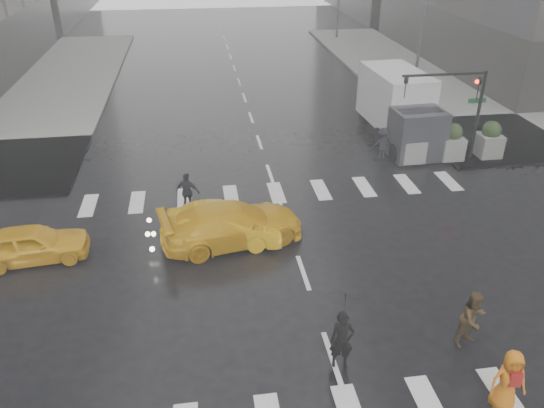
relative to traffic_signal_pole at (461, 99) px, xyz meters
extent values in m
plane|color=black|center=(-9.01, -8.01, -3.22)|extent=(120.00, 120.00, 0.00)
cube|color=slate|center=(10.49, 9.49, -3.14)|extent=(35.00, 35.00, 0.15)
cylinder|color=black|center=(0.99, -0.01, -0.97)|extent=(0.16, 0.16, 4.50)
cylinder|color=black|center=(-1.01, -0.01, 1.18)|extent=(4.00, 0.12, 0.12)
imported|color=black|center=(0.74, -0.01, 0.48)|extent=(0.16, 0.20, 1.00)
imported|color=black|center=(-2.81, -0.01, 0.68)|extent=(0.16, 0.20, 1.00)
sphere|color=#FF190C|center=(0.64, -0.01, 0.78)|extent=(0.20, 0.20, 0.20)
cube|color=#0C5822|center=(0.99, 0.29, -0.22)|extent=(0.90, 0.03, 0.22)
cylinder|color=#59595B|center=(1.99, 9.99, 1.28)|extent=(0.20, 0.20, 9.00)
cube|color=slate|center=(-2.01, 0.19, -2.52)|extent=(1.10, 1.10, 1.10)
sphere|color=black|center=(-2.01, 0.19, -1.72)|extent=(0.90, 0.90, 0.90)
cube|color=slate|center=(-0.01, 0.19, -2.52)|extent=(1.10, 1.10, 1.10)
sphere|color=black|center=(-0.01, 0.19, -1.72)|extent=(0.90, 0.90, 0.90)
cube|color=slate|center=(1.99, 0.19, -2.52)|extent=(1.10, 1.10, 1.10)
sphere|color=black|center=(1.99, 0.19, -1.72)|extent=(0.90, 0.90, 0.90)
imported|color=black|center=(-8.86, -12.30, -2.34)|extent=(0.70, 0.51, 1.76)
imported|color=black|center=(-8.86, -12.30, -1.23)|extent=(1.10, 1.11, 0.88)
imported|color=#412F17|center=(-5.03, -12.01, -2.34)|extent=(1.04, 0.94, 1.76)
imported|color=#CF6B0E|center=(-5.26, -14.24, -2.33)|extent=(0.94, 0.68, 1.77)
cube|color=maroon|center=(-5.26, -14.42, -2.07)|extent=(0.30, 0.20, 0.40)
imported|color=black|center=(-12.82, -3.01, -2.38)|extent=(1.12, 0.89, 1.67)
imported|color=black|center=(-3.24, 0.88, -2.40)|extent=(1.15, 0.80, 1.63)
imported|color=#EBA90C|center=(-18.25, -5.84, -2.56)|extent=(3.99, 1.93, 1.31)
imported|color=#EBA90C|center=(-11.58, -5.71, -2.50)|extent=(4.52, 2.17, 1.43)
imported|color=#EBA90C|center=(-11.21, -5.69, -2.46)|extent=(4.98, 3.05, 1.52)
cube|color=silver|center=(-1.64, 4.00, -1.07)|extent=(2.52, 4.83, 2.83)
cube|color=#2A2A2F|center=(-1.64, 0.64, -1.91)|extent=(2.41, 1.89, 2.41)
cube|color=black|center=(-1.64, 0.64, -1.17)|extent=(2.10, 0.94, 0.94)
cylinder|color=black|center=(-2.74, 0.43, -2.74)|extent=(0.29, 0.94, 0.94)
cylinder|color=black|center=(-0.54, 0.43, -2.74)|extent=(0.29, 0.94, 0.94)
cylinder|color=black|center=(-2.74, 2.74, -2.74)|extent=(0.29, 0.94, 0.94)
cylinder|color=black|center=(-0.54, 2.74, -2.74)|extent=(0.29, 0.94, 0.94)
cylinder|color=black|center=(-2.74, 5.68, -2.74)|extent=(0.29, 0.94, 0.94)
cylinder|color=black|center=(-0.54, 5.68, -2.74)|extent=(0.29, 0.94, 0.94)
camera|label=1|loc=(-12.22, -22.44, 7.48)|focal=35.00mm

